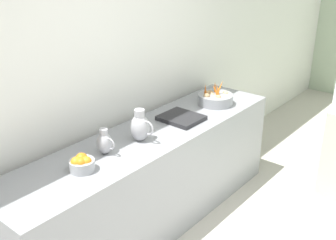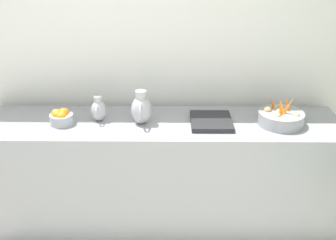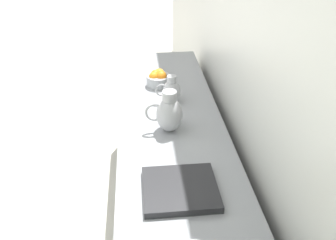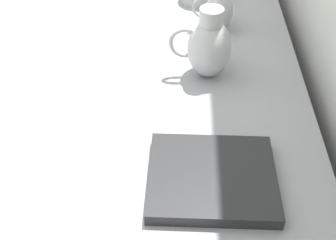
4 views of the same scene
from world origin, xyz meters
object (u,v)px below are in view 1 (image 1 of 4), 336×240
(metal_pitcher_tall, at_px, (140,127))
(metal_pitcher_short, at_px, (104,143))
(vegetable_colander, at_px, (215,98))
(orange_bowl, at_px, (82,163))

(metal_pitcher_tall, xyz_separation_m, metal_pitcher_short, (-0.05, -0.32, -0.03))
(vegetable_colander, relative_size, orange_bowl, 1.93)
(vegetable_colander, distance_m, metal_pitcher_short, 1.34)
(vegetable_colander, height_order, orange_bowl, vegetable_colander)
(vegetable_colander, bearing_deg, orange_bowl, -89.59)
(orange_bowl, bearing_deg, metal_pitcher_tall, 91.87)
(vegetable_colander, xyz_separation_m, metal_pitcher_tall, (-0.01, -1.02, 0.06))
(vegetable_colander, relative_size, metal_pitcher_tall, 1.31)
(orange_bowl, bearing_deg, vegetable_colander, 90.41)
(metal_pitcher_tall, bearing_deg, vegetable_colander, 89.56)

